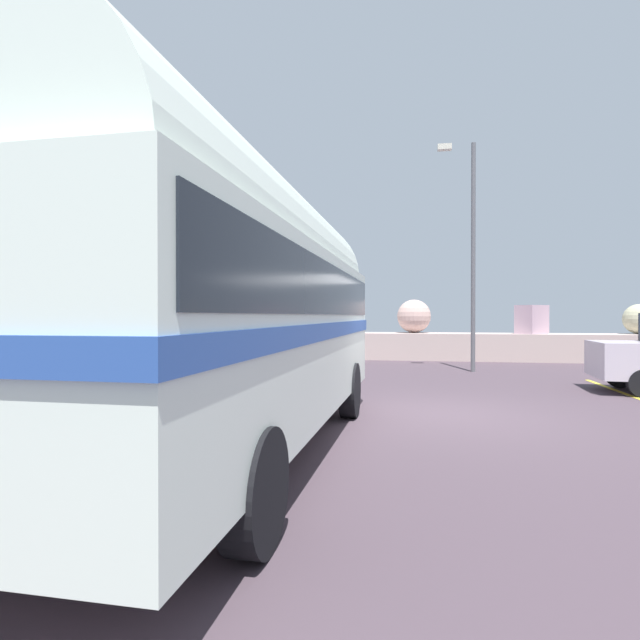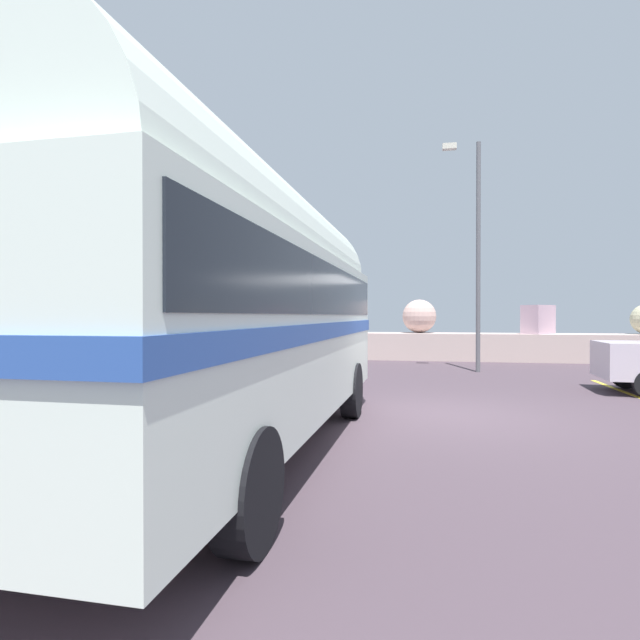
% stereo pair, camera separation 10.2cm
% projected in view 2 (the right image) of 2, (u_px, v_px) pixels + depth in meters
% --- Properties ---
extents(ground, '(32.00, 26.00, 0.02)m').
position_uv_depth(ground, '(443.00, 415.00, 9.18)').
color(ground, '#473942').
extents(breakwater, '(31.36, 2.34, 2.48)m').
position_uv_depth(breakwater, '(426.00, 342.00, 20.78)').
color(breakwater, '#BCA69E').
rests_on(breakwater, ground).
extents(vintage_coach, '(2.61, 8.64, 3.70)m').
position_uv_depth(vintage_coach, '(238.00, 298.00, 6.57)').
color(vintage_coach, black).
rests_on(vintage_coach, ground).
extents(second_coach, '(2.74, 8.67, 3.70)m').
position_uv_depth(second_coach, '(54.00, 303.00, 9.20)').
color(second_coach, black).
rests_on(second_coach, ground).
extents(lamp_post, '(1.19, 0.24, 7.33)m').
position_uv_depth(lamp_post, '(475.00, 245.00, 16.04)').
color(lamp_post, '#5B5B60').
rests_on(lamp_post, ground).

